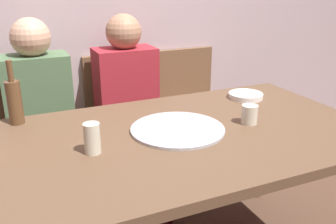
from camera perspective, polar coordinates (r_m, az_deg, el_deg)
The scene contains 11 objects.
dining_table at distance 1.58m, azimuth 2.16°, elevation -5.61°, with size 1.65×0.95×0.75m.
pizza_tray at distance 1.56m, azimuth 1.49°, elevation -2.67°, with size 0.40×0.40×0.01m, color #ADADB2.
wine_bottle at distance 1.74m, azimuth -22.67°, elevation 1.62°, with size 0.06×0.06×0.28m.
tumbler_near at distance 1.67m, azimuth 12.48°, elevation -0.36°, with size 0.07×0.07×0.08m, color beige.
tumbler_far at distance 1.38m, azimuth -11.66°, elevation -4.01°, with size 0.06×0.06×0.12m, color beige.
plate_stack at distance 2.03m, azimuth 11.93°, elevation 2.52°, with size 0.18×0.18×0.03m, color white.
chair_left at distance 2.31m, azimuth -18.97°, elevation -2.58°, with size 0.44×0.44×0.90m.
chair_middle at distance 2.40m, azimuth -6.78°, elevation -0.77°, with size 0.44×0.44×0.90m.
chair_right at distance 2.57m, azimuth 3.39°, elevation 0.77°, with size 0.44×0.44×0.90m.
guest_in_sweater at distance 2.13m, azimuth -18.93°, elevation -0.86°, with size 0.36×0.56×1.17m.
guest_in_beanie at distance 2.22m, azimuth -5.73°, elevation 1.04°, with size 0.36×0.56×1.17m.
Camera 1 is at (-0.63, -1.27, 1.36)m, focal length 39.41 mm.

